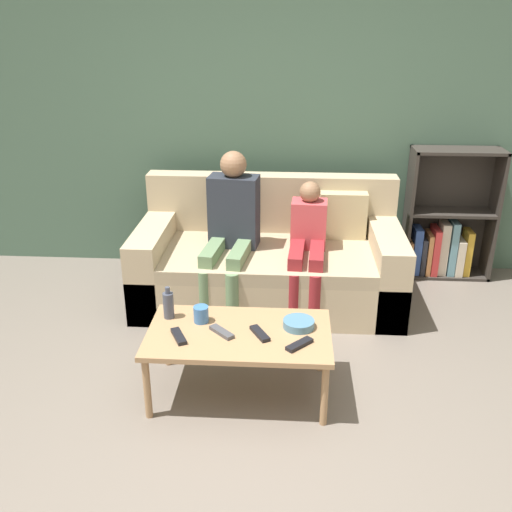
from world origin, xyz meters
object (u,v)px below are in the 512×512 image
Objects in this scene: coffee_table at (239,338)px; tv_remote_1 at (179,336)px; couch at (270,263)px; tv_remote_0 at (222,332)px; person_child at (308,241)px; tv_remote_3 at (260,333)px; cup_near at (201,314)px; snack_bowl at (299,324)px; bookshelf at (444,229)px; person_adult at (231,221)px; tv_remote_2 at (299,344)px; bottle at (168,305)px.

tv_remote_1 is at bearing -165.01° from coffee_table.
couch is 12.67× the size of tv_remote_0.
couch is at bearing 84.33° from coffee_table.
tv_remote_1 is at bearing 150.07° from tv_remote_0.
person_child is 1.15m from tv_remote_3.
couch is at bearing 45.19° from tv_remote_1.
snack_bowl is (0.56, -0.03, -0.03)m from cup_near.
bookshelf is 2.44m from tv_remote_0.
person_adult reaches higher than tv_remote_2.
cup_near is at bearing 36.95° from tv_remote_1.
cup_near is 0.54× the size of snack_bowl.
tv_remote_3 is (0.28, -1.16, -0.24)m from person_adult.
bookshelf is at bearing 34.48° from person_child.
tv_remote_3 is at bearing -20.79° from cup_near.
tv_remote_2 is at bearing -53.62° from tv_remote_3.
person_adult is 6.61× the size of tv_remote_1.
cup_near is at bearing 177.03° from snack_bowl.
couch is at bearing 154.75° from person_child.
person_adult is 12.00× the size of cup_near.
bottle is at bearing -155.30° from tv_remote_2.
tv_remote_1 is at bearing -118.21° from person_child.
person_child is 4.76× the size of bottle.
bookshelf is 6.24× the size of tv_remote_3.
tv_remote_2 is at bearing -19.46° from bottle.
bookshelf reaches higher than snack_bowl.
couch is 0.47m from person_adult.
couch is 11.27× the size of tv_remote_1.
person_adult is 7.39× the size of tv_remote_2.
tv_remote_1 is at bearing -90.55° from person_adult.
tv_remote_3 is at bearing -154.53° from snack_bowl.
coffee_table is 0.26m from cup_near.
cup_near reaches higher than tv_remote_1.
snack_bowl is 0.76m from bottle.
cup_near is at bearing 130.14° from tv_remote_3.
coffee_table is 1.11× the size of person_child.
coffee_table is at bearing -131.11° from bookshelf.
tv_remote_2 is at bearing -89.46° from person_child.
snack_bowl is (0.21, -1.16, 0.14)m from couch.
person_child is at bearing 69.78° from coffee_table.
bottle is (-0.33, 0.17, 0.07)m from tv_remote_0.
cup_near reaches higher than coffee_table.
couch is 1.27m from tv_remote_3.
person_adult is at bearing 178.34° from person_child.
tv_remote_0 and tv_remote_3 have the same top height.
snack_bowl is (0.43, 0.10, 0.01)m from tv_remote_0.
tv_remote_2 is 0.81m from bottle.
cup_near is at bearing 91.40° from tv_remote_0.
couch is 1.71× the size of person_adult.
bookshelf is 2.36m from coffee_table.
tv_remote_2 is (0.66, -0.04, 0.00)m from tv_remote_1.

